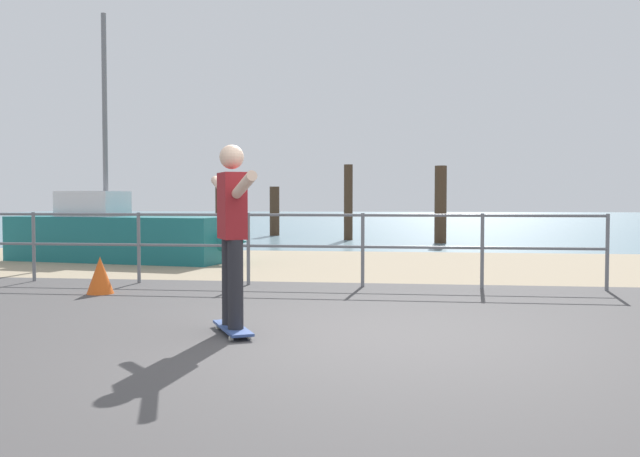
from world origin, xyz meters
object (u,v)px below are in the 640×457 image
Objects in this scene: skateboard at (233,328)px; sailboat at (126,236)px; skateboarder at (232,224)px; traffic_cone at (100,276)px.

sailboat is at bearing 119.92° from skateboard.
sailboat is 7.94m from skateboard.
sailboat is 3.07× the size of skateboarder.
traffic_cone is (-2.37, 2.34, -0.77)m from skateboarder.
skateboard is at bearing -60.08° from sailboat.
skateboard is 3.34m from traffic_cone.
skateboard is 0.95m from skateboarder.
traffic_cone is (1.58, -4.53, -0.27)m from sailboat.
traffic_cone is at bearing 135.36° from skateboard.
skateboard is 0.49× the size of skateboarder.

